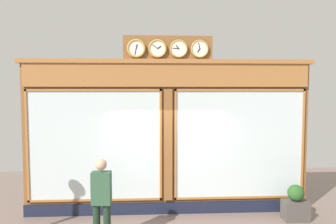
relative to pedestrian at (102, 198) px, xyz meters
name	(u,v)px	position (x,y,z in m)	size (l,w,h in m)	color
shop_facade	(168,136)	(-1.34, -1.66, 0.94)	(6.92, 0.42, 4.24)	brown
pedestrian	(102,198)	(0.00, 0.00, 0.00)	(0.37, 0.24, 1.69)	#1C2F21
planter_box	(295,210)	(-4.24, -0.99, -0.71)	(0.56, 0.36, 0.45)	#4C4742
planter_shrub	(296,193)	(-4.24, -0.99, -0.30)	(0.37, 0.37, 0.37)	#285623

